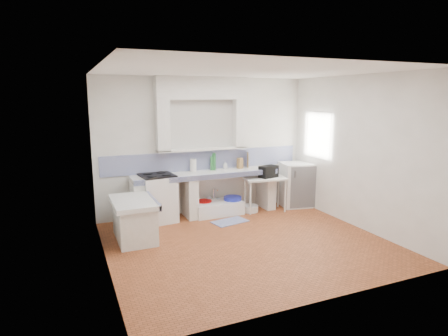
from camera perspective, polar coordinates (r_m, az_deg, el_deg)
name	(u,v)px	position (r m, az deg, el deg)	size (l,w,h in m)	color
floor	(247,243)	(6.47, 3.55, -11.15)	(4.50, 4.50, 0.00)	#9E4E29
ceiling	(249,71)	(6.02, 3.86, 14.43)	(4.50, 4.50, 0.00)	white
wall_back	(205,146)	(7.91, -2.85, 3.37)	(4.50, 4.50, 0.00)	white
wall_front	(328,187)	(4.43, 15.42, -2.79)	(4.50, 4.50, 0.00)	white
wall_left	(102,171)	(5.47, -17.85, -0.41)	(4.50, 4.50, 0.00)	white
wall_right	(358,152)	(7.37, 19.52, 2.24)	(4.50, 4.50, 0.00)	white
alcove_mass	(202,88)	(7.69, -3.32, 11.94)	(1.90, 0.25, 0.45)	white
window_frame	(325,135)	(8.37, 14.95, 4.81)	(0.35, 0.86, 1.06)	#381F11
lace_valance	(320,117)	(8.25, 14.28, 7.41)	(0.01, 0.84, 0.24)	white
counter_slab	(206,174)	(7.68, -2.74, -0.92)	(3.00, 0.60, 0.08)	white
counter_lip	(211,177)	(7.43, -1.98, -1.32)	(3.00, 0.04, 0.10)	navy
counter_pier_left	(137,203)	(7.43, -12.91, -5.15)	(0.20, 0.55, 0.82)	white
counter_pier_mid	(190,197)	(7.68, -5.16, -4.42)	(0.20, 0.55, 0.82)	white
counter_pier_right	(266,189)	(8.36, 6.33, -3.18)	(0.20, 0.55, 0.82)	white
peninsula_top	(134,202)	(6.58, -13.46, -5.00)	(0.70, 1.10, 0.08)	white
peninsula_base	(134,222)	(6.68, -13.33, -7.89)	(0.60, 1.00, 0.62)	white
peninsula_lip	(153,200)	(6.63, -10.64, -4.75)	(0.04, 1.10, 0.10)	navy
backsplash	(206,160)	(7.94, -2.79, 1.21)	(4.27, 0.03, 0.40)	navy
stove	(158,199)	(7.49, -9.95, -4.59)	(0.64, 0.62, 0.90)	white
sink	(217,208)	(7.90, -1.02, -6.11)	(1.01, 0.55, 0.24)	white
side_table	(265,194)	(8.12, 6.17, -3.95)	(0.87, 0.48, 0.04)	white
fridge	(295,184)	(8.58, 10.66, -2.44)	(0.63, 0.63, 0.97)	white
bucket_red	(204,207)	(7.89, -3.02, -5.95)	(0.32, 0.32, 0.30)	#BA0402
bucket_orange	(223,208)	(7.94, -0.12, -6.07)	(0.25, 0.25, 0.23)	red
bucket_blue	(233,205)	(8.00, 1.29, -5.53)	(0.37, 0.37, 0.34)	#1F2ABB
basin_white	(250,208)	(8.11, 3.95, -6.09)	(0.34, 0.34, 0.13)	white
water_bottle_a	(209,205)	(8.02, -2.31, -5.51)	(0.09, 0.09, 0.33)	silver
water_bottle_b	(218,204)	(8.10, -0.93, -5.52)	(0.08, 0.08, 0.29)	silver
black_bag	(268,172)	(8.04, 6.71, -0.54)	(0.39, 0.22, 0.25)	black
green_bottle_a	(212,163)	(7.85, -1.87, 0.70)	(0.06, 0.06, 0.29)	#24662F
green_bottle_b	(214,162)	(7.86, -1.53, 0.97)	(0.08, 0.08, 0.36)	#24662F
knife_block	(240,163)	(8.05, 2.42, 0.72)	(0.11, 0.09, 0.23)	olive
cutting_board	(248,160)	(8.18, 3.61, 1.22)	(0.02, 0.24, 0.32)	olive
paper_towel	(193,165)	(7.72, -4.67, 0.40)	(0.13, 0.13, 0.26)	white
soap_bottle	(225,165)	(7.97, 0.17, 0.43)	(0.08, 0.08, 0.17)	white
rug	(230,222)	(7.46, 0.90, -8.06)	(0.68, 0.39, 0.01)	#313D9A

